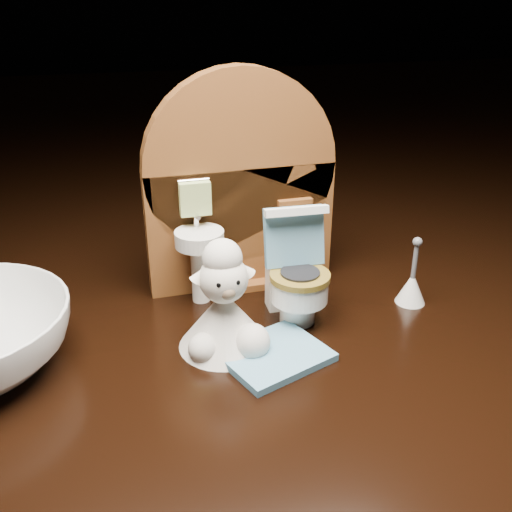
# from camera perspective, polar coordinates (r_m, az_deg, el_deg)

# --- Properties ---
(backdrop_panel) EXTENTS (0.13, 0.05, 0.15)m
(backdrop_panel) POSITION_cam_1_polar(r_m,az_deg,el_deg) (0.39, -1.65, 6.03)
(backdrop_panel) COLOR brown
(backdrop_panel) RESTS_ON ground
(toy_toilet) EXTENTS (0.04, 0.05, 0.07)m
(toy_toilet) POSITION_cam_1_polar(r_m,az_deg,el_deg) (0.36, 3.96, -2.19)
(toy_toilet) COLOR white
(toy_toilet) RESTS_ON ground
(bath_mat) EXTENTS (0.07, 0.06, 0.00)m
(bath_mat) POSITION_cam_1_polar(r_m,az_deg,el_deg) (0.33, 1.82, -9.86)
(bath_mat) COLOR #598FAD
(bath_mat) RESTS_ON ground
(toilet_brush) EXTENTS (0.02, 0.02, 0.05)m
(toilet_brush) POSITION_cam_1_polar(r_m,az_deg,el_deg) (0.40, 15.31, -2.88)
(toilet_brush) COLOR white
(toilet_brush) RESTS_ON ground
(plush_lamb) EXTENTS (0.05, 0.05, 0.07)m
(plush_lamb) POSITION_cam_1_polar(r_m,az_deg,el_deg) (0.33, -3.13, -5.51)
(plush_lamb) COLOR silver
(plush_lamb) RESTS_ON ground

